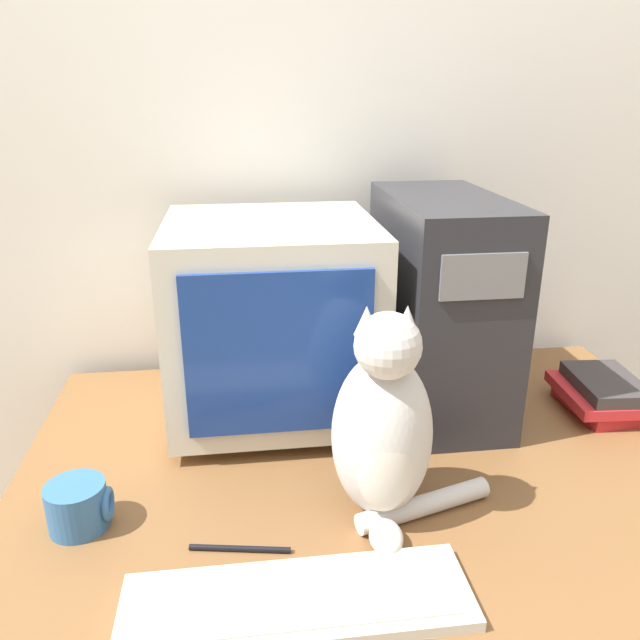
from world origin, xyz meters
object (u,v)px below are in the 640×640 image
object	(u,v)px
cat	(384,431)
pen	(240,549)
book_stack	(602,394)
computer_tower	(439,304)
keyboard	(297,602)
mug	(79,506)
crt_monitor	(273,318)

from	to	relation	value
cat	pen	bearing A→B (deg)	-158.68
book_stack	pen	xyz separation A→B (m)	(-0.78, -0.34, -0.03)
pen	computer_tower	bearing A→B (deg)	44.80
keyboard	mug	bearing A→B (deg)	147.07
cat	book_stack	size ratio (longest dim) A/B	1.78
book_stack	cat	bearing A→B (deg)	-153.34
computer_tower	pen	size ratio (longest dim) A/B	2.96
crt_monitor	cat	world-z (taller)	crt_monitor
cat	mug	bearing A→B (deg)	-177.25
keyboard	pen	xyz separation A→B (m)	(-0.08, 0.12, -0.01)
computer_tower	book_stack	distance (m)	0.40
cat	pen	xyz separation A→B (m)	(-0.23, -0.06, -0.15)
keyboard	pen	distance (m)	0.14
cat	book_stack	bearing A→B (deg)	32.73
keyboard	computer_tower	bearing A→B (deg)	56.98
cat	mug	size ratio (longest dim) A/B	3.68
book_stack	mug	world-z (taller)	book_stack
computer_tower	cat	size ratio (longest dim) A/B	1.23
book_stack	pen	bearing A→B (deg)	-156.54
mug	crt_monitor	bearing A→B (deg)	45.73
pen	mug	world-z (taller)	mug
computer_tower	keyboard	size ratio (longest dim) A/B	0.96
book_stack	mug	distance (m)	1.06
computer_tower	mug	xyz separation A→B (m)	(-0.68, -0.34, -0.19)
keyboard	mug	xyz separation A→B (m)	(-0.33, 0.21, 0.03)
computer_tower	mug	bearing A→B (deg)	-153.59
cat	pen	size ratio (longest dim) A/B	2.40
cat	keyboard	bearing A→B (deg)	-124.34
cat	mug	xyz separation A→B (m)	(-0.48, 0.03, -0.11)
computer_tower	keyboard	distance (m)	0.69
book_stack	mug	size ratio (longest dim) A/B	2.07
cat	book_stack	xyz separation A→B (m)	(0.55, 0.27, -0.11)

